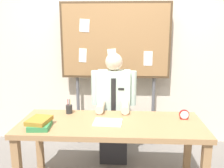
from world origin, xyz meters
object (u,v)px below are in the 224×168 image
(desk, at_px, (111,130))
(bulletin_board, at_px, (115,43))
(desk_clock, at_px, (184,115))
(person, at_px, (114,112))
(pen_holder, at_px, (69,109))
(book_stack, at_px, (40,123))
(open_notebook, at_px, (108,122))

(desk, relative_size, bulletin_board, 0.91)
(desk_clock, bearing_deg, person, 147.19)
(desk_clock, relative_size, pen_holder, 0.64)
(person, relative_size, pen_holder, 8.61)
(person, height_order, bulletin_board, bulletin_board)
(person, bearing_deg, desk, -90.00)
(book_stack, relative_size, pen_holder, 1.67)
(book_stack, bearing_deg, person, 49.65)
(desk, xyz_separation_m, book_stack, (-0.66, -0.18, 0.13))
(desk, bearing_deg, book_stack, -165.14)
(bulletin_board, height_order, pen_holder, bulletin_board)
(bulletin_board, distance_m, pen_holder, 1.15)
(bulletin_board, distance_m, open_notebook, 1.29)
(open_notebook, distance_m, desk_clock, 0.79)
(desk, bearing_deg, pen_holder, 153.05)
(open_notebook, bearing_deg, pen_holder, 149.54)
(open_notebook, xyz_separation_m, pen_holder, (-0.45, 0.26, 0.04))
(bulletin_board, bearing_deg, open_notebook, -91.64)
(person, relative_size, book_stack, 5.14)
(book_stack, xyz_separation_m, desk_clock, (1.41, 0.30, 0.00))
(book_stack, bearing_deg, open_notebook, 13.85)
(person, distance_m, open_notebook, 0.63)
(person, height_order, pen_holder, person)
(person, bearing_deg, pen_holder, -142.76)
(bulletin_board, relative_size, book_stack, 7.51)
(desk, height_order, pen_holder, pen_holder)
(bulletin_board, relative_size, desk_clock, 19.71)
(desk, height_order, book_stack, book_stack)
(person, relative_size, desk_clock, 13.50)
(desk_clock, bearing_deg, pen_holder, 174.44)
(bulletin_board, distance_m, book_stack, 1.55)
(desk_clock, height_order, pen_holder, pen_holder)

